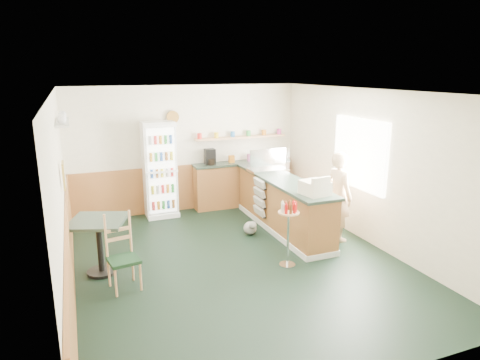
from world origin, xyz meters
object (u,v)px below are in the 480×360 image
condiment_stand (288,223)px  display_case (268,160)px  cafe_chair (122,249)px  shopkeeper (339,196)px  cafe_table (99,236)px  cash_register (315,188)px  drinks_fridge (160,170)px

condiment_stand → display_case: bearing=73.1°
condiment_stand → cafe_chair: cafe_chair is taller
shopkeeper → cafe_table: bearing=81.5°
cash_register → cafe_table: (-3.40, 0.47, -0.52)m
cafe_chair → cash_register: bearing=-8.9°
drinks_fridge → display_case: 2.25m
cash_register → cafe_chair: 3.18m
cafe_table → cafe_chair: bearing=-62.6°
drinks_fridge → condiment_stand: 3.42m
shopkeeper → display_case: bearing=18.7°
drinks_fridge → cafe_chair: bearing=-111.4°
condiment_stand → cash_register: bearing=27.0°
display_case → condiment_stand: bearing=-106.9°
condiment_stand → cafe_chair: bearing=173.7°
shopkeeper → cafe_chair: size_ratio=1.50×
drinks_fridge → cafe_chair: (-1.12, -2.85, -0.43)m
drinks_fridge → cash_register: drinks_fridge is taller
shopkeeper → cafe_table: shopkeeper is taller
cash_register → cafe_table: bearing=163.6°
shopkeeper → cafe_chair: (-3.83, -0.37, -0.25)m
display_case → cafe_table: 3.71m
cafe_table → display_case: bearing=21.5°
cash_register → cafe_table: cash_register is taller
condiment_stand → shopkeeper: bearing=25.5°
shopkeeper → drinks_fridge: bearing=41.2°
shopkeeper → cash_register: bearing=107.7°
drinks_fridge → cafe_chair: size_ratio=1.84×
cafe_table → cafe_chair: 0.59m
shopkeeper → condiment_stand: (-1.35, -0.64, -0.11)m
cash_register → condiment_stand: bearing=-161.5°
drinks_fridge → cash_register: bearing=-54.3°
cafe_table → cafe_chair: cafe_chair is taller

